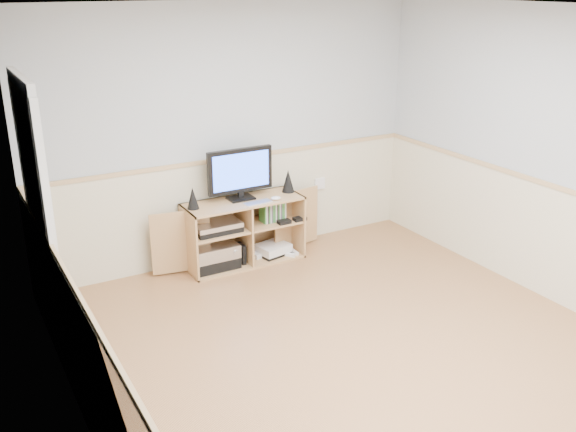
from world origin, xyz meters
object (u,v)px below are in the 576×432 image
object	(u,v)px
media_cabinet	(241,229)
game_consoles	(272,250)
monitor	(240,172)
keyboard	(258,203)

from	to	relation	value
media_cabinet	game_consoles	distance (m)	0.41
monitor	keyboard	size ratio (longest dim) A/B	2.45
keyboard	game_consoles	world-z (taller)	keyboard
media_cabinet	keyboard	world-z (taller)	keyboard
media_cabinet	keyboard	xyz separation A→B (m)	(0.09, -0.19, 0.32)
media_cabinet	monitor	world-z (taller)	monitor
media_cabinet	keyboard	size ratio (longest dim) A/B	6.73
media_cabinet	keyboard	distance (m)	0.39
monitor	keyboard	xyz separation A→B (m)	(0.09, -0.19, -0.27)
keyboard	game_consoles	size ratio (longest dim) A/B	0.59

